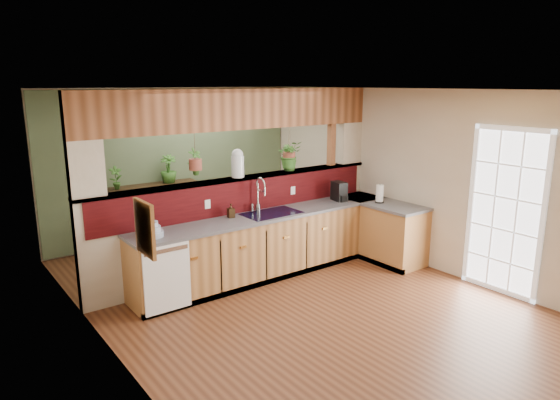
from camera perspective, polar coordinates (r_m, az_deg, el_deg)
ground at (r=6.41m, az=2.41°, el=-11.48°), size 4.60×7.00×0.01m
ceiling at (r=5.82m, az=2.67°, el=12.46°), size 4.60×7.00×0.01m
wall_back at (r=8.91m, az=-11.89°, el=4.09°), size 4.60×0.02×2.60m
wall_left at (r=4.90m, az=-18.80°, el=-3.82°), size 0.02×7.00×2.60m
wall_right at (r=7.62m, az=16.06°, el=2.31°), size 0.02×7.00×2.60m
pass_through_partition at (r=7.09m, az=-4.21°, el=1.10°), size 4.60×0.21×2.60m
pass_through_ledge at (r=7.04m, az=-4.44°, el=2.50°), size 4.60×0.21×0.04m
header_beam at (r=6.92m, az=-4.59°, el=10.29°), size 4.60×0.15×0.55m
sage_backwall at (r=8.90m, az=-11.84°, el=4.07°), size 4.55×0.02×2.55m
countertop at (r=7.37m, az=3.23°, el=-4.38°), size 4.14×1.52×0.90m
dishwasher at (r=6.04m, az=-12.76°, el=-8.69°), size 0.58×0.03×0.82m
navy_sink at (r=7.00m, az=-0.98°, el=-2.14°), size 0.82×0.50×0.18m
french_door at (r=6.96m, az=24.28°, el=-1.48°), size 0.06×1.02×2.16m
framed_print at (r=4.12m, az=-15.17°, el=-3.16°), size 0.04×0.35×0.45m
faucet at (r=6.98m, az=-2.38°, el=0.76°), size 0.22×0.22×0.50m
dish_stack at (r=6.10m, az=-14.62°, el=-3.32°), size 0.31×0.31×0.27m
soap_dispenser at (r=6.76m, az=-5.63°, el=-1.22°), size 0.10×0.10×0.19m
coffee_maker at (r=7.74m, az=6.81°, el=0.91°), size 0.16×0.26×0.29m
paper_towel at (r=7.71m, az=11.32°, el=0.68°), size 0.14×0.14×0.29m
glass_jar at (r=6.97m, az=-4.87°, el=4.22°), size 0.18×0.18×0.40m
ledge_plant_right at (r=7.48m, az=1.05°, el=4.87°), size 0.23×0.23×0.39m
hanging_plant_a at (r=6.62m, az=-9.69°, el=5.32°), size 0.21×0.17×0.49m
hanging_plant_b at (r=7.45m, az=1.04°, el=6.52°), size 0.37×0.33×0.54m
shelving_console at (r=8.63m, az=-14.31°, el=-1.77°), size 1.61×0.49×1.06m
shelf_plant_a at (r=8.29m, az=-18.25°, el=2.44°), size 0.21×0.16×0.37m
shelf_plant_b at (r=8.60m, az=-12.63°, el=3.48°), size 0.34×0.34×0.47m
floor_plant at (r=8.88m, az=-2.42°, el=-1.47°), size 0.83×0.74×0.84m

